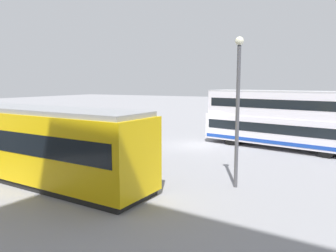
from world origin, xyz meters
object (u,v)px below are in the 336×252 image
Objects in this scene: pedestrian_near_railing at (116,136)px; tram_yellow at (12,139)px; double_decker_bus at (284,119)px; pedestrian_crossing at (140,144)px; info_sign at (70,120)px; street_lamp at (238,101)px.

tram_yellow is at bearing 83.73° from pedestrian_near_railing.
double_decker_bus is 6.63× the size of pedestrian_crossing.
double_decker_bus is 15.58m from info_sign.
info_sign is at bearing 18.84° from double_decker_bus.
pedestrian_near_railing is (-0.80, -7.27, -0.83)m from tram_yellow.
pedestrian_crossing is at bearing 48.16° from double_decker_bus.
pedestrian_near_railing is 4.82m from info_sign.
info_sign is at bearing -63.54° from tram_yellow.
tram_yellow reaches higher than info_sign.
pedestrian_crossing is 0.27× the size of street_lamp.
street_lamp is (0.49, 9.74, 1.74)m from double_decker_bus.
tram_yellow is at bearing 53.00° from pedestrian_crossing.
double_decker_bus reaches higher than info_sign.
pedestrian_crossing is (-3.21, 1.94, 0.05)m from pedestrian_near_railing.
tram_yellow is 8.81m from info_sign.
info_sign is at bearing -17.91° from pedestrian_crossing.
info_sign is (14.74, 5.03, -0.35)m from double_decker_bus.
tram_yellow is at bearing 50.08° from double_decker_bus.
double_decker_bus is 16.85m from tram_yellow.
pedestrian_crossing is (-4.01, -5.32, -0.78)m from tram_yellow.
tram_yellow is (10.81, 12.92, -0.27)m from double_decker_bus.
pedestrian_crossing reaches higher than pedestrian_near_railing.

